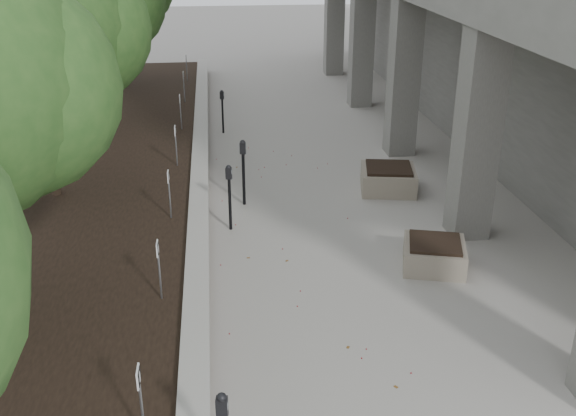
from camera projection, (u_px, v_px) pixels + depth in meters
retaining_wall at (200, 178)px, 15.18m from camera, size 0.39×26.00×0.50m
planting_bed at (35, 187)px, 14.82m from camera, size 7.00×26.00×0.40m
crabapple_tree_3 at (37, 64)px, 12.82m from camera, size 4.60×4.00×5.44m
crabapple_tree_4 at (82, 27)px, 17.37m from camera, size 4.60×4.00×5.44m
crabapple_tree_5 at (108, 5)px, 21.93m from camera, size 4.60×4.00×5.44m
parking_sign_2 at (141, 405)px, 7.13m from camera, size 0.04×0.22×0.96m
parking_sign_3 at (159, 271)px, 9.86m from camera, size 0.04×0.22×0.96m
parking_sign_4 at (170, 195)px, 12.60m from camera, size 0.04×0.22×0.96m
parking_sign_5 at (176, 146)px, 15.33m from camera, size 0.04×0.22×0.96m
parking_sign_6 at (181, 112)px, 18.06m from camera, size 0.04×0.22×0.96m
parking_sign_7 at (184, 87)px, 20.80m from camera, size 0.04×0.22×0.96m
parking_sign_8 at (187, 68)px, 23.53m from camera, size 0.04×0.22×0.96m
parking_meter_3 at (230, 198)px, 12.98m from camera, size 0.15×0.13×1.36m
parking_meter_4 at (243, 173)px, 14.12m from camera, size 0.16×0.13×1.46m
parking_meter_5 at (223, 112)px, 19.03m from camera, size 0.15×0.12×1.26m
planter_front at (434, 254)px, 11.72m from camera, size 1.31×1.31×0.50m
planter_back at (388, 178)px, 15.08m from camera, size 1.41×1.41×0.56m
berry_scatter at (296, 266)px, 11.81m from camera, size 3.30×14.10×0.02m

